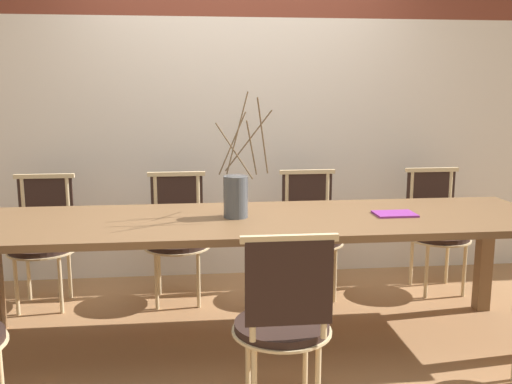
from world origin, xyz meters
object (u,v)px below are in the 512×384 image
vase_centerpiece (236,195)px  dining_table (256,231)px  book_stack (395,214)px  chair_far_center (310,230)px

vase_centerpiece → dining_table: bearing=-12.7°
dining_table → vase_centerpiece: 0.24m
dining_table → book_stack: bearing=-1.2°
vase_centerpiece → book_stack: (0.93, -0.04, -0.12)m
vase_centerpiece → book_stack: size_ratio=3.03×
book_stack → vase_centerpiece: bearing=177.4°
chair_far_center → book_stack: size_ratio=3.83×
dining_table → chair_far_center: chair_far_center is taller
dining_table → vase_centerpiece: vase_centerpiece is taller
dining_table → chair_far_center: size_ratio=3.76×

